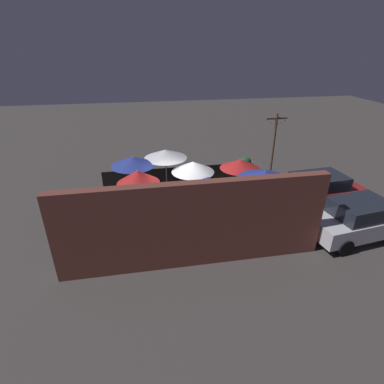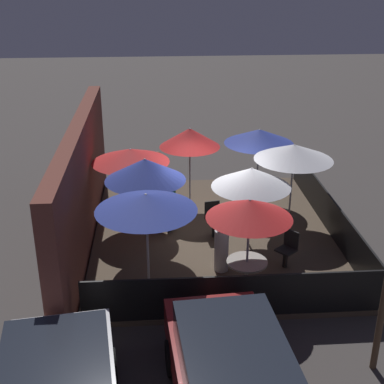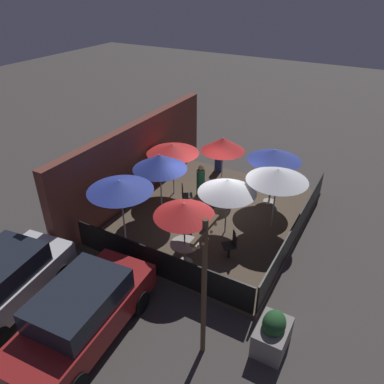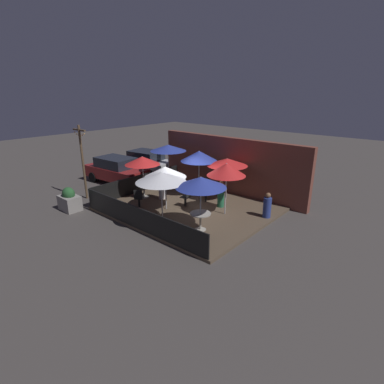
% 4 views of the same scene
% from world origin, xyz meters
% --- Properties ---
extents(ground_plane, '(60.00, 60.00, 0.00)m').
position_xyz_m(ground_plane, '(0.00, 0.00, 0.00)').
color(ground_plane, '#423D3A').
extents(patio_deck, '(7.48, 6.29, 0.12)m').
position_xyz_m(patio_deck, '(0.00, 0.00, 0.06)').
color(patio_deck, brown).
rests_on(patio_deck, ground_plane).
extents(building_wall, '(9.08, 0.36, 3.13)m').
position_xyz_m(building_wall, '(0.00, 3.38, 1.56)').
color(building_wall, brown).
rests_on(building_wall, ground_plane).
extents(fence_front, '(7.28, 0.05, 0.95)m').
position_xyz_m(fence_front, '(0.00, -3.10, 0.59)').
color(fence_front, black).
rests_on(fence_front, patio_deck).
extents(fence_side_left, '(0.05, 6.09, 0.95)m').
position_xyz_m(fence_side_left, '(-3.70, 0.00, 0.59)').
color(fence_side_left, black).
rests_on(fence_side_left, patio_deck).
extents(patio_umbrella_0, '(2.02, 2.02, 2.24)m').
position_xyz_m(patio_umbrella_0, '(1.96, -1.51, 2.15)').
color(patio_umbrella_0, '#B2B2B7').
rests_on(patio_umbrella_0, patio_deck).
extents(patio_umbrella_1, '(1.81, 1.81, 2.19)m').
position_xyz_m(patio_umbrella_1, '(-2.80, -0.41, 2.10)').
color(patio_umbrella_1, '#B2B2B7').
rests_on(patio_umbrella_1, patio_deck).
extents(patio_umbrella_2, '(1.73, 1.73, 2.37)m').
position_xyz_m(patio_umbrella_2, '(1.76, 0.51, 2.22)').
color(patio_umbrella_2, '#B2B2B7').
rests_on(patio_umbrella_2, patio_deck).
extents(patio_umbrella_3, '(1.96, 1.96, 2.08)m').
position_xyz_m(patio_umbrella_3, '(-0.71, -0.82, 1.95)').
color(patio_umbrella_3, '#B2B2B7').
rests_on(patio_umbrella_3, patio_deck).
extents(patio_umbrella_4, '(1.94, 1.94, 2.42)m').
position_xyz_m(patio_umbrella_4, '(-0.82, 1.74, 2.26)').
color(patio_umbrella_4, '#B2B2B7').
rests_on(patio_umbrella_4, patio_deck).
extents(patio_umbrella_5, '(2.04, 2.04, 2.48)m').
position_xyz_m(patio_umbrella_5, '(-3.04, 1.69, 2.42)').
color(patio_umbrella_5, '#B2B2B7').
rests_on(patio_umbrella_5, patio_deck).
extents(patio_umbrella_6, '(2.06, 2.06, 2.17)m').
position_xyz_m(patio_umbrella_6, '(0.68, 2.14, 2.10)').
color(patio_umbrella_6, '#B2B2B7').
rests_on(patio_umbrella_6, patio_deck).
extents(patio_umbrella_7, '(2.08, 2.08, 2.28)m').
position_xyz_m(patio_umbrella_7, '(0.40, -2.13, 2.19)').
color(patio_umbrella_7, '#B2B2B7').
rests_on(patio_umbrella_7, patio_deck).
extents(dining_table_0, '(0.85, 0.85, 0.73)m').
position_xyz_m(dining_table_0, '(1.96, -1.51, 0.70)').
color(dining_table_0, '#9E998E').
rests_on(dining_table_0, patio_deck).
extents(dining_table_1, '(0.89, 0.89, 0.74)m').
position_xyz_m(dining_table_1, '(-2.80, -0.41, 0.71)').
color(dining_table_1, '#9E998E').
rests_on(dining_table_1, patio_deck).
extents(patio_chair_0, '(0.56, 0.56, 0.90)m').
position_xyz_m(patio_chair_0, '(0.07, 1.23, 0.61)').
color(patio_chair_0, black).
rests_on(patio_chair_0, patio_deck).
extents(patio_chair_1, '(0.46, 0.46, 0.94)m').
position_xyz_m(patio_chair_1, '(-0.18, 0.03, 0.64)').
color(patio_chair_1, black).
rests_on(patio_chair_1, patio_deck).
extents(patio_chair_2, '(0.56, 0.56, 0.92)m').
position_xyz_m(patio_chair_2, '(-1.85, -1.55, 0.62)').
color(patio_chair_2, black).
rests_on(patio_chair_2, patio_deck).
extents(patron_0, '(0.38, 0.38, 1.28)m').
position_xyz_m(patron_0, '(-1.89, 0.02, 0.72)').
color(patron_0, silver).
rests_on(patron_0, patio_deck).
extents(patron_1, '(0.44, 0.44, 1.15)m').
position_xyz_m(patron_1, '(3.39, 1.43, 0.64)').
color(patron_1, navy).
rests_on(patron_1, patio_deck).
extents(patron_2, '(0.47, 0.47, 1.31)m').
position_xyz_m(patron_2, '(1.09, 1.12, 0.72)').
color(patron_2, '#236642').
rests_on(patron_2, patio_deck).
extents(planter_box, '(1.06, 0.74, 1.15)m').
position_xyz_m(planter_box, '(-4.34, -3.76, 0.50)').
color(planter_box, gray).
rests_on(planter_box, ground_plane).
extents(light_post, '(1.10, 0.12, 3.88)m').
position_xyz_m(light_post, '(-5.24, -2.35, 2.17)').
color(light_post, brown).
rests_on(light_post, ground_plane).
extents(parked_car_0, '(4.34, 2.04, 1.62)m').
position_xyz_m(parked_car_0, '(-6.35, 0.39, 0.85)').
color(parked_car_0, maroon).
rests_on(parked_car_0, ground_plane).
extents(parked_car_1, '(4.02, 2.18, 1.62)m').
position_xyz_m(parked_car_1, '(-6.54, 2.99, 0.84)').
color(parked_car_1, silver).
rests_on(parked_car_1, ground_plane).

